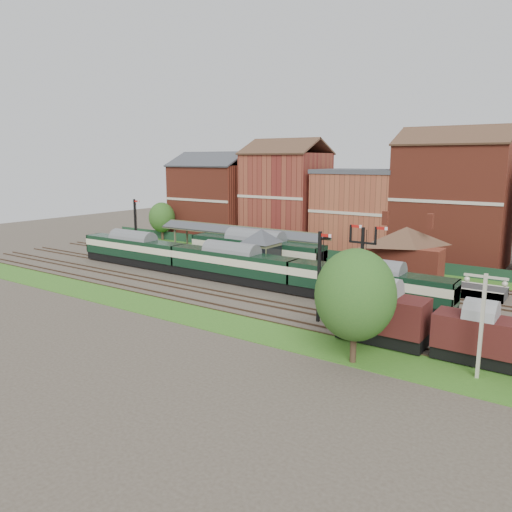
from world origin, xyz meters
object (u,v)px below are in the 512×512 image
Objects in this scene: signal_box at (261,253)px; semaphore_bracket at (362,264)px; platform_railcar at (255,251)px; goods_van_a at (382,315)px; dmu_train at (232,263)px.

semaphore_bracket reaches higher than signal_box.
goods_van_a is (22.66, -15.50, -0.25)m from platform_railcar.
platform_railcar is (-3.12, 3.25, -0.66)m from signal_box.
signal_box is at bearing 159.08° from semaphore_bracket.
semaphore_bracket is 8.25m from goods_van_a.
dmu_train is at bearing 171.63° from semaphore_bracket.
semaphore_bracket reaches higher than dmu_train.
signal_box reaches higher than dmu_train.
platform_railcar is 27.45m from goods_van_a.
platform_railcar is (-1.16, 6.50, 0.29)m from dmu_train.
goods_van_a is (19.54, -12.25, -0.90)m from signal_box.
semaphore_bracket is (15.04, -5.75, 1.44)m from signal_box.
signal_box is 0.90× the size of goods_van_a.
signal_box is 0.32× the size of platform_railcar.
platform_railcar is at bearing 145.63° from goods_van_a.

